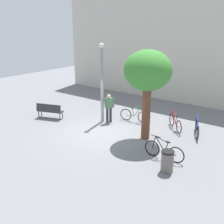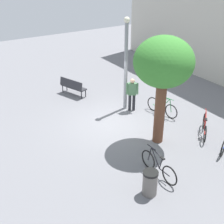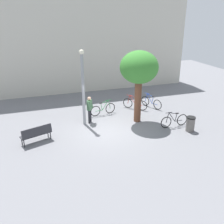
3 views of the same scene
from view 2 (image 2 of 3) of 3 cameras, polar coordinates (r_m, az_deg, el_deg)
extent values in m
plane|color=slate|center=(13.96, 0.21, -2.19)|extent=(36.00, 36.00, 0.00)
cylinder|color=gray|center=(14.57, 2.60, 8.20)|extent=(0.17, 0.17, 4.22)
sphere|color=#F2EACC|center=(14.00, 2.80, 16.86)|extent=(0.28, 0.28, 0.28)
cylinder|color=#232328|center=(15.02, 4.11, 1.80)|extent=(0.14, 0.14, 0.85)
cylinder|color=#232328|center=(15.00, 3.34, 1.80)|extent=(0.14, 0.14, 0.85)
cube|color=#47704C|center=(14.71, 3.81, 4.35)|extent=(0.40, 0.46, 0.60)
sphere|color=tan|center=(14.56, 3.86, 5.83)|extent=(0.22, 0.22, 0.22)
cylinder|color=#47704C|center=(14.67, 4.80, 4.37)|extent=(0.24, 0.20, 0.55)
cylinder|color=#47704C|center=(14.64, 2.85, 4.38)|extent=(0.24, 0.20, 0.55)
cube|color=#2D2D33|center=(16.86, -7.19, 4.68)|extent=(1.65, 0.95, 0.06)
cube|color=#2D2D33|center=(16.64, -7.70, 5.27)|extent=(1.55, 0.66, 0.44)
cylinder|color=black|center=(17.53, -8.46, 4.66)|extent=(0.05, 0.05, 0.42)
cylinder|color=black|center=(16.59, -4.98, 3.51)|extent=(0.05, 0.05, 0.42)
cylinder|color=black|center=(17.33, -9.22, 4.33)|extent=(0.05, 0.05, 0.42)
cylinder|color=black|center=(16.38, -5.74, 3.15)|extent=(0.05, 0.05, 0.42)
cylinder|color=brown|center=(12.22, 8.91, -0.13)|extent=(0.42, 0.42, 2.62)
ellipsoid|color=#3A8631|center=(11.42, 9.67, 9.26)|extent=(2.26, 2.26, 1.92)
torus|color=black|center=(12.39, 20.12, -6.32)|extent=(0.34, 0.67, 0.71)
torus|color=black|center=(14.02, 16.86, -1.69)|extent=(0.53, 0.54, 0.71)
torus|color=black|center=(13.06, 17.02, -3.98)|extent=(0.53, 0.54, 0.71)
cylinder|color=red|center=(13.56, 17.07, -1.37)|extent=(0.38, 0.38, 0.64)
cylinder|color=red|center=(13.41, 17.22, -0.59)|extent=(0.43, 0.44, 0.18)
cylinder|color=red|center=(13.35, 17.08, -2.22)|extent=(0.12, 0.12, 0.48)
cylinder|color=red|center=(13.29, 16.97, -3.52)|extent=(0.38, 0.38, 0.04)
cylinder|color=red|center=(13.83, 17.03, -0.79)|extent=(0.14, 0.14, 0.63)
cube|color=black|center=(13.18, 17.24, -1.33)|extent=(0.20, 0.20, 0.04)
cylinder|color=red|center=(13.63, 17.21, 0.24)|extent=(0.33, 0.33, 0.03)
torus|color=black|center=(11.12, 6.79, -8.79)|extent=(0.71, 0.07, 0.71)
torus|color=black|center=(10.50, 10.73, -11.64)|extent=(0.71, 0.07, 0.71)
cylinder|color=black|center=(10.74, 8.14, -8.49)|extent=(0.50, 0.05, 0.64)
cylinder|color=black|center=(10.57, 8.40, -7.59)|extent=(0.58, 0.05, 0.18)
cylinder|color=black|center=(10.62, 9.14, -9.55)|extent=(0.14, 0.04, 0.48)
cylinder|color=black|center=(10.65, 9.78, -11.08)|extent=(0.50, 0.05, 0.04)
cylinder|color=black|center=(10.92, 7.09, -7.75)|extent=(0.17, 0.04, 0.63)
cube|color=black|center=(10.43, 9.43, -8.51)|extent=(0.20, 0.09, 0.04)
cylinder|color=black|center=(10.70, 7.42, -6.55)|extent=(0.44, 0.04, 0.03)
torus|color=black|center=(14.52, 11.02, 0.09)|extent=(0.71, 0.18, 0.71)
torus|color=black|center=(15.11, 7.71, 1.49)|extent=(0.71, 0.18, 0.71)
cylinder|color=#338447|center=(14.59, 9.98, 1.57)|extent=(0.50, 0.13, 0.64)
cylinder|color=#338447|center=(14.52, 9.90, 2.47)|extent=(0.58, 0.14, 0.18)
cylinder|color=#338447|center=(14.77, 9.09, 1.66)|extent=(0.14, 0.06, 0.48)
cylinder|color=#338447|center=(14.98, 8.43, 1.10)|extent=(0.50, 0.13, 0.04)
cylinder|color=#338447|center=(14.43, 10.92, 1.19)|extent=(0.17, 0.07, 0.63)
cube|color=black|center=(14.69, 9.02, 2.65)|extent=(0.21, 0.12, 0.04)
cylinder|color=#338447|center=(14.33, 10.82, 2.38)|extent=(0.44, 0.11, 0.03)
cylinder|color=#66605B|center=(10.02, 7.11, -13.21)|extent=(0.48, 0.48, 0.79)
cylinder|color=black|center=(9.75, 7.26, -11.26)|extent=(0.50, 0.50, 0.08)
camera|label=1|loc=(4.27, -85.29, -19.32)|focal=43.19mm
camera|label=3|loc=(15.43, -57.98, 13.62)|focal=40.87mm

